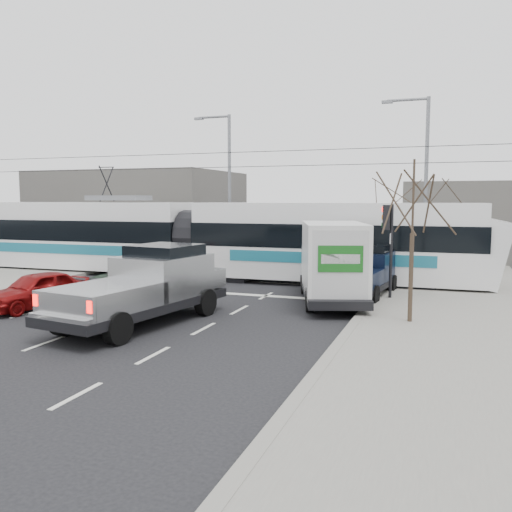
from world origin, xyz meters
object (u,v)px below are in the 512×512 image
(box_truck, at_px, (332,264))
(tram, at_px, (192,238))
(traffic_signal, at_px, (388,231))
(street_lamp_far, at_px, (227,180))
(street_lamp_near, at_px, (422,176))
(red_car, at_px, (37,290))
(silver_pickup, at_px, (149,285))
(green_car, at_px, (108,295))
(bare_tree, at_px, (413,204))
(navy_pickup, at_px, (366,272))

(box_truck, bearing_deg, tram, 132.98)
(traffic_signal, bearing_deg, street_lamp_far, 138.28)
(street_lamp_near, relative_size, red_car, 2.28)
(silver_pickup, distance_m, green_car, 2.17)
(street_lamp_far, distance_m, box_truck, 14.24)
(silver_pickup, bearing_deg, red_car, -177.62)
(street_lamp_near, bearing_deg, tram, -159.57)
(silver_pickup, xyz_separation_m, green_car, (-1.99, 0.66, -0.55))
(bare_tree, distance_m, street_lamp_near, 11.58)
(silver_pickup, height_order, navy_pickup, silver_pickup)
(bare_tree, xyz_separation_m, traffic_signal, (-1.13, 4.00, -1.05))
(box_truck, distance_m, green_car, 8.23)
(bare_tree, bearing_deg, navy_pickup, 113.21)
(street_lamp_near, height_order, street_lamp_far, same)
(green_car, bearing_deg, red_car, 178.02)
(bare_tree, bearing_deg, box_truck, 137.06)
(tram, distance_m, silver_pickup, 10.23)
(green_car, distance_m, red_car, 2.97)
(street_lamp_far, distance_m, tram, 6.84)
(box_truck, distance_m, red_car, 10.87)
(navy_pickup, bearing_deg, box_truck, -109.79)
(red_car, bearing_deg, box_truck, 38.69)
(tram, bearing_deg, street_lamp_near, 19.72)
(street_lamp_near, bearing_deg, traffic_signal, -96.41)
(street_lamp_near, bearing_deg, box_truck, -107.70)
(street_lamp_far, relative_size, silver_pickup, 1.29)
(street_lamp_near, relative_size, box_truck, 1.38)
(tram, bearing_deg, silver_pickup, -72.32)
(street_lamp_far, height_order, navy_pickup, street_lamp_far)
(street_lamp_near, xyz_separation_m, box_truck, (-2.76, -8.66, -3.59))
(street_lamp_far, relative_size, tram, 0.33)
(traffic_signal, bearing_deg, tram, 161.04)
(bare_tree, bearing_deg, tram, 146.31)
(tram, bearing_deg, box_truck, -30.29)
(green_car, bearing_deg, tram, 94.17)
(bare_tree, distance_m, green_car, 10.54)
(street_lamp_far, height_order, red_car, street_lamp_far)
(street_lamp_near, relative_size, street_lamp_far, 1.00)
(navy_pickup, xyz_separation_m, red_car, (-10.85, -6.46, -0.34))
(street_lamp_near, relative_size, tram, 0.33)
(traffic_signal, bearing_deg, navy_pickup, 138.94)
(navy_pickup, bearing_deg, green_car, -134.23)
(traffic_signal, distance_m, tram, 10.64)
(tram, bearing_deg, green_car, -82.97)
(bare_tree, distance_m, traffic_signal, 4.28)
(tram, relative_size, navy_pickup, 5.48)
(tram, height_order, silver_pickup, tram)
(street_lamp_near, bearing_deg, bare_tree, -88.58)
(bare_tree, distance_m, street_lamp_far, 17.97)
(tram, height_order, green_car, tram)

